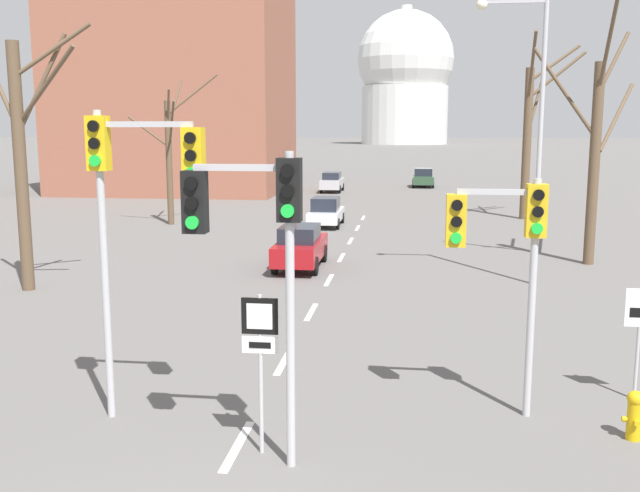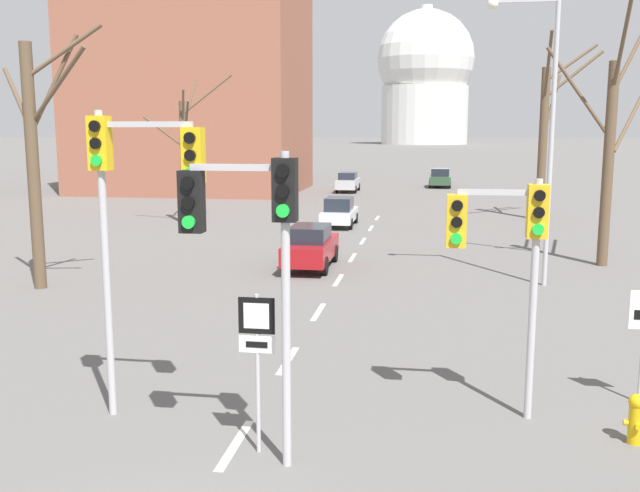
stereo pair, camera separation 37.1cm
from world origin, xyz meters
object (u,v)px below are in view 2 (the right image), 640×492
object	(u,v)px
sedan_near_right	(440,178)
sedan_mid_centre	(311,246)
route_sign_post	(257,345)
fire_hydrant	(636,417)
sedan_near_left	(348,182)
traffic_signal_near_left	(132,188)
street_lamp_right	(541,115)
traffic_signal_centre_tall	(253,231)
traffic_signal_near_right	(507,239)
sedan_far_left	(339,212)

from	to	relation	value
sedan_near_right	sedan_mid_centre	xyz separation A→B (m)	(-5.25, -39.33, -0.01)
route_sign_post	fire_hydrant	bearing A→B (deg)	11.89
sedan_near_right	sedan_near_left	bearing A→B (deg)	-142.40
traffic_signal_near_left	route_sign_post	size ratio (longest dim) A/B	2.10
route_sign_post	sedan_near_right	size ratio (longest dim) A/B	0.70
street_lamp_right	sedan_mid_centre	xyz separation A→B (m)	(-8.07, 1.81, -4.91)
traffic_signal_centre_tall	route_sign_post	xyz separation A→B (m)	(-0.05, 0.39, -1.94)
traffic_signal_near_right	sedan_mid_centre	size ratio (longest dim) A/B	1.03
traffic_signal_centre_tall	sedan_near_left	world-z (taller)	traffic_signal_centre_tall
traffic_signal_near_left	sedan_near_right	xyz separation A→B (m)	(5.96, 53.98, -3.43)
sedan_near_right	sedan_far_left	bearing A→B (deg)	-101.75
traffic_signal_centre_tall	fire_hydrant	size ratio (longest dim) A/B	5.67
street_lamp_right	sedan_far_left	bearing A→B (deg)	121.71
sedan_near_right	traffic_signal_near_left	bearing A→B (deg)	-96.30
traffic_signal_near_left	sedan_far_left	bearing A→B (deg)	89.41
traffic_signal_near_left	street_lamp_right	xyz separation A→B (m)	(8.78, 12.85, 1.47)
fire_hydrant	sedan_mid_centre	xyz separation A→B (m)	(-8.10, 14.47, 0.37)
traffic_signal_centre_tall	sedan_far_left	size ratio (longest dim) A/B	1.19
traffic_signal_near_left	sedan_far_left	distance (m)	26.85
traffic_signal_centre_tall	route_sign_post	world-z (taller)	traffic_signal_centre_tall
sedan_near_right	sedan_far_left	world-z (taller)	sedan_near_right
traffic_signal_near_right	traffic_signal_centre_tall	bearing A→B (deg)	-147.84
route_sign_post	sedan_near_right	xyz separation A→B (m)	(3.43, 55.12, -0.99)
traffic_signal_near_right	fire_hydrant	xyz separation A→B (m)	(2.18, -0.84, -2.88)
sedan_mid_centre	sedan_far_left	xyz separation A→B (m)	(-0.44, 11.97, -0.06)
traffic_signal_centre_tall	sedan_far_left	bearing A→B (deg)	94.69
traffic_signal_centre_tall	sedan_mid_centre	xyz separation A→B (m)	(-1.87, 16.18, -2.93)
traffic_signal_near_left	traffic_signal_near_right	size ratio (longest dim) A/B	1.27
traffic_signal_near_left	sedan_near_left	xyz separation A→B (m)	(-1.77, 48.03, -3.44)
traffic_signal_near_left	route_sign_post	distance (m)	3.69
route_sign_post	traffic_signal_centre_tall	bearing A→B (deg)	-82.18
route_sign_post	sedan_far_left	world-z (taller)	route_sign_post
traffic_signal_centre_tall	traffic_signal_near_right	world-z (taller)	traffic_signal_centre_tall
traffic_signal_near_right	sedan_near_left	distance (m)	47.81
route_sign_post	sedan_near_right	bearing A→B (deg)	86.44
sedan_far_left	route_sign_post	bearing A→B (deg)	-85.35
traffic_signal_near_right	street_lamp_right	xyz separation A→B (m)	(2.15, 11.82, 2.40)
fire_hydrant	sedan_near_left	distance (m)	49.00
street_lamp_right	sedan_mid_centre	size ratio (longest dim) A/B	2.19
traffic_signal_near_left	sedan_near_left	bearing A→B (deg)	92.11
fire_hydrant	sedan_near_right	world-z (taller)	sedan_near_right
sedan_far_left	traffic_signal_centre_tall	bearing A→B (deg)	-85.31
traffic_signal_near_right	sedan_near_right	world-z (taller)	traffic_signal_near_right
traffic_signal_near_right	route_sign_post	size ratio (longest dim) A/B	1.65
route_sign_post	traffic_signal_near_right	bearing A→B (deg)	27.78
sedan_near_right	sedan_mid_centre	bearing A→B (deg)	-97.61
traffic_signal_near_left	traffic_signal_centre_tall	bearing A→B (deg)	-30.53
traffic_signal_near_right	fire_hydrant	size ratio (longest dim) A/B	5.05
traffic_signal_centre_tall	sedan_near_right	size ratio (longest dim) A/B	1.30
fire_hydrant	sedan_mid_centre	world-z (taller)	sedan_mid_centre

